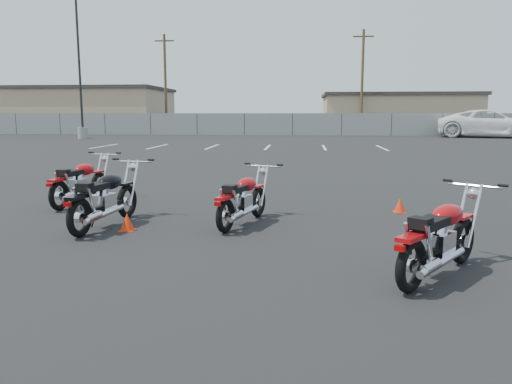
# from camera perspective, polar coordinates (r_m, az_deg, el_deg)

# --- Properties ---
(ground) EXTENTS (120.00, 120.00, 0.00)m
(ground) POSITION_cam_1_polar(r_m,az_deg,el_deg) (6.86, -2.14, -6.13)
(ground) COLOR black
(ground) RESTS_ON ground
(motorcycle_front_red) EXTENTS (0.76, 1.98, 0.97)m
(motorcycle_front_red) POSITION_cam_1_polar(r_m,az_deg,el_deg) (10.44, -19.44, 1.06)
(motorcycle_front_red) COLOR black
(motorcycle_front_red) RESTS_ON ground
(motorcycle_second_black) EXTENTS (0.79, 2.05, 1.01)m
(motorcycle_second_black) POSITION_cam_1_polar(r_m,az_deg,el_deg) (8.23, -16.86, -0.71)
(motorcycle_second_black) COLOR black
(motorcycle_second_black) RESTS_ON ground
(motorcycle_third_red) EXTENTS (0.94, 1.85, 0.92)m
(motorcycle_third_red) POSITION_cam_1_polar(r_m,az_deg,el_deg) (8.05, -1.48, -0.83)
(motorcycle_third_red) COLOR black
(motorcycle_third_red) RESTS_ON ground
(motorcycle_rear_red) EXTENTS (1.51, 1.79, 0.97)m
(motorcycle_rear_red) POSITION_cam_1_polar(r_m,az_deg,el_deg) (5.82, 20.33, -4.96)
(motorcycle_rear_red) COLOR black
(motorcycle_rear_red) RESTS_ON ground
(training_cone_near) EXTENTS (0.22, 0.22, 0.26)m
(training_cone_near) POSITION_cam_1_polar(r_m,az_deg,el_deg) (9.46, 16.11, -1.46)
(training_cone_near) COLOR red
(training_cone_near) RESTS_ON ground
(training_cone_extra) EXTENTS (0.23, 0.23, 0.27)m
(training_cone_extra) POSITION_cam_1_polar(r_m,az_deg,el_deg) (7.94, -14.51, -3.32)
(training_cone_extra) COLOR red
(training_cone_extra) RESTS_ON ground
(light_pole_west) EXTENTS (0.80, 0.70, 9.84)m
(light_pole_west) POSITION_cam_1_polar(r_m,az_deg,el_deg) (37.75, -19.34, 9.61)
(light_pole_west) COLOR gray
(light_pole_west) RESTS_ON ground
(chainlink_fence) EXTENTS (80.06, 0.06, 1.80)m
(chainlink_fence) POSITION_cam_1_polar(r_m,az_deg,el_deg) (41.58, 4.19, 7.73)
(chainlink_fence) COLOR slate
(chainlink_fence) RESTS_ON ground
(tan_building_west) EXTENTS (18.40, 10.40, 4.30)m
(tan_building_west) POSITION_cam_1_polar(r_m,az_deg,el_deg) (53.68, -20.11, 8.84)
(tan_building_west) COLOR tan
(tan_building_west) RESTS_ON ground
(tan_building_east) EXTENTS (14.40, 9.40, 3.70)m
(tan_building_east) POSITION_cam_1_polar(r_m,az_deg,el_deg) (51.38, 15.78, 8.73)
(tan_building_east) COLOR tan
(tan_building_east) RESTS_ON ground
(utility_pole_b) EXTENTS (1.80, 0.24, 9.00)m
(utility_pole_b) POSITION_cam_1_polar(r_m,az_deg,el_deg) (48.40, -10.31, 12.27)
(utility_pole_b) COLOR #493622
(utility_pole_b) RESTS_ON ground
(utility_pole_c) EXTENTS (1.80, 0.24, 9.00)m
(utility_pole_c) POSITION_cam_1_polar(r_m,az_deg,el_deg) (45.95, 12.04, 12.40)
(utility_pole_c) COLOR #493622
(utility_pole_c) RESTS_ON ground
(parking_line_stripes) EXTENTS (15.12, 4.00, 0.01)m
(parking_line_stripes) POSITION_cam_1_polar(r_m,az_deg,el_deg) (26.84, -1.88, 5.16)
(parking_line_stripes) COLOR silver
(parking_line_stripes) RESTS_ON ground
(white_van) EXTENTS (5.85, 9.24, 3.27)m
(white_van) POSITION_cam_1_polar(r_m,az_deg,el_deg) (41.45, 25.28, 7.92)
(white_van) COLOR white
(white_van) RESTS_ON ground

